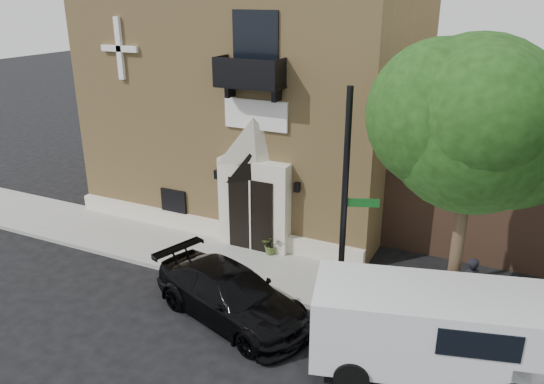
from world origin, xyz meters
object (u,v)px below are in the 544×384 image
at_px(dumpster, 529,327).
at_px(pedestrian_near, 469,286).
at_px(fire_hydrant, 391,302).
at_px(cargo_van, 439,329).
at_px(street_sign, 345,205).
at_px(black_sedan, 231,295).

xyz_separation_m(dumpster, pedestrian_near, (-1.59, 1.02, 0.23)).
relative_size(fire_hydrant, pedestrian_near, 0.41).
xyz_separation_m(cargo_van, street_sign, (-2.91, 1.47, 2.12)).
height_order(cargo_van, pedestrian_near, cargo_van).
xyz_separation_m(black_sedan, dumpster, (7.60, 1.85, 0.05)).
height_order(street_sign, dumpster, street_sign).
bearing_deg(street_sign, black_sedan, -171.49).
relative_size(black_sedan, cargo_van, 0.87).
relative_size(cargo_van, dumpster, 2.81).
bearing_deg(dumpster, fire_hydrant, 170.11).
relative_size(dumpster, pedestrian_near, 1.19).
distance_m(street_sign, fire_hydrant, 3.19).
height_order(street_sign, fire_hydrant, street_sign).
xyz_separation_m(street_sign, pedestrian_near, (3.30, 1.31, -2.34)).
distance_m(fire_hydrant, pedestrian_near, 2.20).
height_order(black_sedan, fire_hydrant, black_sedan).
relative_size(cargo_van, street_sign, 0.91).
bearing_deg(fire_hydrant, cargo_van, -50.42).
bearing_deg(cargo_van, fire_hydrant, 114.63).
relative_size(street_sign, fire_hydrant, 8.82).
bearing_deg(dumpster, cargo_van, -146.51).
distance_m(cargo_van, pedestrian_near, 2.82).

